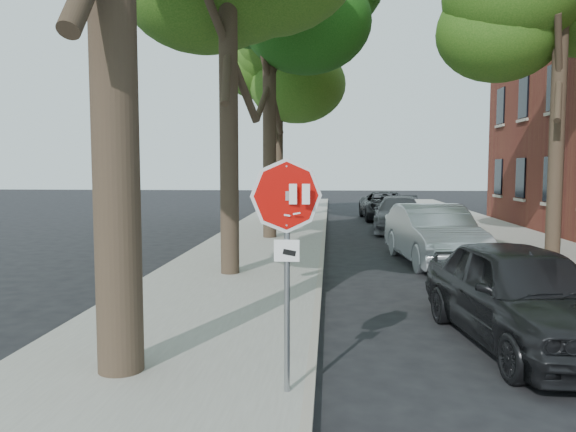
% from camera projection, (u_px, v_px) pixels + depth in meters
% --- Properties ---
extents(ground, '(120.00, 120.00, 0.00)m').
position_uv_depth(ground, '(349.00, 403.00, 6.26)').
color(ground, black).
rests_on(ground, ground).
extents(sidewalk_left, '(4.00, 55.00, 0.12)m').
position_uv_depth(sidewalk_left, '(260.00, 246.00, 18.36)').
color(sidewalk_left, gray).
rests_on(sidewalk_left, ground).
extents(sidewalk_right, '(4.00, 55.00, 0.12)m').
position_uv_depth(sidewalk_right, '(527.00, 249.00, 17.73)').
color(sidewalk_right, gray).
rests_on(sidewalk_right, ground).
extents(curb_left, '(0.12, 55.00, 0.13)m').
position_uv_depth(curb_left, '(323.00, 247.00, 18.21)').
color(curb_left, '#9E9384').
rests_on(curb_left, ground).
extents(curb_right, '(0.12, 55.00, 0.13)m').
position_uv_depth(curb_right, '(461.00, 248.00, 17.88)').
color(curb_right, '#9E9384').
rests_on(curb_right, ground).
extents(stop_sign, '(0.76, 0.34, 2.61)m').
position_uv_depth(stop_sign, '(287.00, 230.00, 6.12)').
color(stop_sign, gray).
rests_on(stop_sign, sidewalk_left).
extents(tree_mid_b, '(5.88, 5.46, 10.36)m').
position_uv_depth(tree_mid_b, '(269.00, 15.00, 19.79)').
color(tree_mid_b, black).
rests_on(tree_mid_b, sidewalk_left).
extents(tree_far, '(5.29, 4.91, 9.33)m').
position_uv_depth(tree_far, '(279.00, 72.00, 26.82)').
color(tree_far, black).
rests_on(tree_far, sidewalk_left).
extents(car_a, '(2.39, 4.70, 1.54)m').
position_uv_depth(car_a, '(522.00, 294.00, 8.26)').
color(car_a, black).
rests_on(car_a, ground).
extents(car_b, '(2.23, 5.05, 1.61)m').
position_uv_depth(car_b, '(433.00, 234.00, 15.35)').
color(car_b, '#B4B7BD').
rests_on(car_b, ground).
extents(car_c, '(2.49, 5.15, 1.45)m').
position_uv_depth(car_c, '(399.00, 214.00, 23.02)').
color(car_c, '#505055').
rests_on(car_c, ground).
extents(car_d, '(2.55, 5.18, 1.42)m').
position_uv_depth(car_d, '(386.00, 206.00, 28.32)').
color(car_d, black).
rests_on(car_d, ground).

